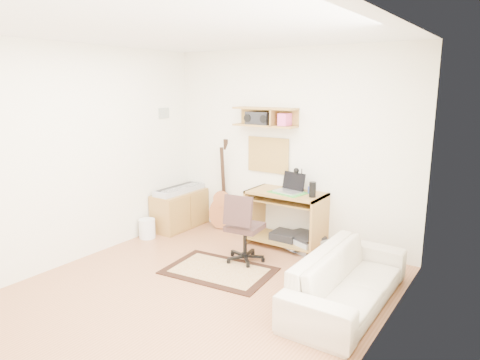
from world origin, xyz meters
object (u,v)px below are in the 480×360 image
Objects in this scene: task_chair at (245,227)px; sofa at (348,271)px; cabinet at (180,210)px; desk at (286,219)px; printer at (304,243)px.

task_chair is 1.46m from sofa.
task_chair is 1.64m from cabinet.
cabinet is (-1.71, -0.18, -0.10)m from desk.
desk is 0.75m from task_chair.
sofa is (2.96, -0.88, 0.07)m from cabinet.
sofa is at bearing -16.61° from cabinet.
cabinet is at bearing 73.39° from sofa.
sofa is (1.42, -0.33, -0.09)m from task_chair.
task_chair reaches higher than cabinet.
sofa is at bearing -40.24° from desk.
task_chair reaches higher than sofa.
task_chair is 0.96m from printer.
desk reaches higher than cabinet.
task_chair is 0.49× the size of sofa.
cabinet is 1.82× the size of printer.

